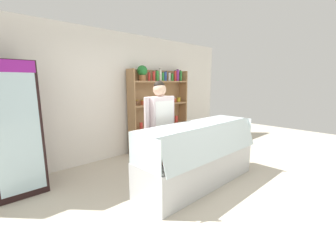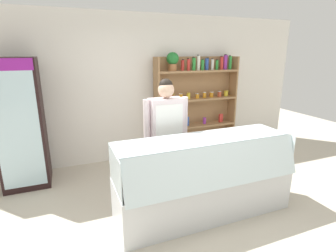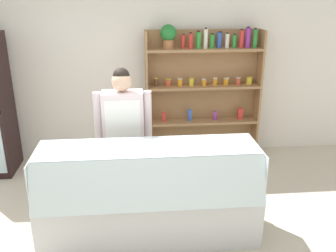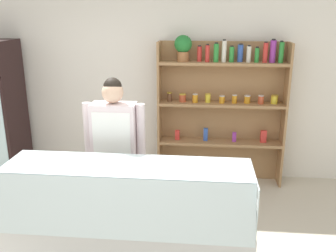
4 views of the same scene
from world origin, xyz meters
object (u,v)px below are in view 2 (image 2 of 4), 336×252
object	(u,v)px
deli_display_case	(203,191)
shop_clerk	(166,128)
drinks_fridge	(21,124)
shelving_unit	(194,98)

from	to	relation	value
deli_display_case	shop_clerk	bearing A→B (deg)	111.17
shop_clerk	deli_display_case	bearing A→B (deg)	-68.83
drinks_fridge	shop_clerk	size ratio (longest dim) A/B	1.16
deli_display_case	shop_clerk	size ratio (longest dim) A/B	1.33
drinks_fridge	deli_display_case	bearing A→B (deg)	-38.27
shelving_unit	deli_display_case	world-z (taller)	shelving_unit
shop_clerk	shelving_unit	bearing A→B (deg)	49.83
shelving_unit	shop_clerk	size ratio (longest dim) A/B	1.20
shelving_unit	deli_display_case	xyz separation A→B (m)	(-0.88, -1.98, -0.82)
shelving_unit	drinks_fridge	bearing A→B (deg)	-175.07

